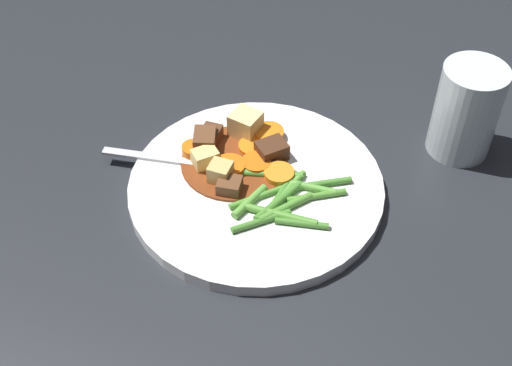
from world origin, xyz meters
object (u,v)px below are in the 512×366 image
(meat_chunk_1, at_px, (230,186))
(water_glass, at_px, (466,111))
(dinner_plate, at_px, (256,188))
(meat_chunk_2, at_px, (205,142))
(carrot_slice_2, at_px, (253,147))
(meat_chunk_0, at_px, (272,151))
(potato_chunk_1, at_px, (220,173))
(fork, at_px, (183,161))
(meat_chunk_3, at_px, (212,135))
(carrot_slice_5, at_px, (193,150))
(carrot_slice_0, at_px, (279,174))
(carrot_slice_4, at_px, (230,167))
(potato_chunk_2, at_px, (205,159))
(carrot_slice_3, at_px, (256,164))
(carrot_slice_1, at_px, (269,134))
(potato_chunk_0, at_px, (246,125))

(meat_chunk_1, bearing_deg, water_glass, -109.19)
(dinner_plate, xyz_separation_m, meat_chunk_2, (0.08, 0.01, 0.02))
(carrot_slice_2, distance_m, meat_chunk_0, 0.02)
(potato_chunk_1, distance_m, water_glass, 0.29)
(carrot_slice_2, bearing_deg, fork, 67.27)
(meat_chunk_0, height_order, meat_chunk_3, meat_chunk_0)
(dinner_plate, height_order, carrot_slice_5, carrot_slice_5)
(dinner_plate, height_order, meat_chunk_2, meat_chunk_2)
(carrot_slice_0, relative_size, meat_chunk_1, 1.34)
(meat_chunk_3, bearing_deg, carrot_slice_4, 166.15)
(dinner_plate, bearing_deg, potato_chunk_2, 26.64)
(carrot_slice_3, distance_m, potato_chunk_2, 0.06)
(carrot_slice_4, height_order, potato_chunk_2, potato_chunk_2)
(carrot_slice_2, relative_size, fork, 0.24)
(carrot_slice_1, height_order, potato_chunk_0, potato_chunk_0)
(carrot_slice_2, bearing_deg, carrot_slice_1, -78.86)
(carrot_slice_1, bearing_deg, carrot_slice_4, 103.73)
(potato_chunk_2, bearing_deg, meat_chunk_1, 177.12)
(carrot_slice_5, distance_m, potato_chunk_1, 0.05)
(carrot_slice_1, height_order, meat_chunk_1, meat_chunk_1)
(meat_chunk_1, relative_size, meat_chunk_2, 0.80)
(potato_chunk_0, height_order, meat_chunk_0, potato_chunk_0)
(meat_chunk_2, distance_m, fork, 0.03)
(carrot_slice_3, distance_m, meat_chunk_1, 0.05)
(carrot_slice_0, bearing_deg, carrot_slice_4, 41.24)
(carrot_slice_4, distance_m, potato_chunk_1, 0.02)
(potato_chunk_2, height_order, fork, potato_chunk_2)
(carrot_slice_1, distance_m, carrot_slice_4, 0.07)
(dinner_plate, distance_m, carrot_slice_0, 0.03)
(carrot_slice_0, xyz_separation_m, carrot_slice_5, (0.09, 0.05, 0.00))
(carrot_slice_3, height_order, potato_chunk_2, potato_chunk_2)
(carrot_slice_2, bearing_deg, potato_chunk_1, 107.31)
(carrot_slice_3, xyz_separation_m, meat_chunk_2, (0.06, 0.03, 0.01))
(carrot_slice_1, relative_size, water_glass, 0.31)
(meat_chunk_0, distance_m, meat_chunk_3, 0.07)
(carrot_slice_2, bearing_deg, carrot_slice_3, 149.48)
(potato_chunk_2, height_order, water_glass, water_glass)
(carrot_slice_2, relative_size, meat_chunk_0, 1.05)
(water_glass, bearing_deg, carrot_slice_1, 52.69)
(carrot_slice_3, bearing_deg, carrot_slice_4, 63.09)
(carrot_slice_2, bearing_deg, meat_chunk_3, 34.65)
(potato_chunk_1, height_order, water_glass, water_glass)
(carrot_slice_4, bearing_deg, meat_chunk_2, 2.60)
(potato_chunk_0, distance_m, meat_chunk_2, 0.05)
(water_glass, bearing_deg, meat_chunk_2, 56.56)
(dinner_plate, relative_size, carrot_slice_3, 8.51)
(fork, bearing_deg, meat_chunk_1, -167.61)
(carrot_slice_1, distance_m, carrot_slice_3, 0.05)
(carrot_slice_2, bearing_deg, potato_chunk_0, -18.75)
(fork, bearing_deg, carrot_slice_3, -132.83)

